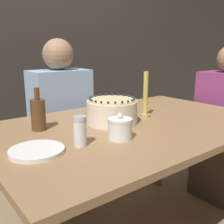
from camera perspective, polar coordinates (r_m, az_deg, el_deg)
wall_behind at (r=2.54m, az=-17.84°, el=16.59°), size 8.00×0.05×2.60m
dining_table at (r=1.41m, az=4.61°, el=-6.74°), size 1.47×0.93×0.76m
cake at (r=1.35m, az=-0.00°, el=0.16°), size 0.26×0.26×0.14m
sugar_bowl at (r=1.12m, az=1.75°, el=-3.60°), size 0.11×0.11×0.11m
sugar_shaker at (r=1.04m, az=-6.98°, el=-4.12°), size 0.05×0.05×0.12m
plate_stack at (r=1.02m, az=-16.06°, el=-8.11°), size 0.20×0.20×0.02m
candle at (r=1.48m, az=7.28°, el=2.80°), size 0.06×0.06×0.26m
bottle at (r=1.28m, az=-15.76°, el=-0.43°), size 0.07×0.07×0.20m
person_man_blue_shirt at (r=1.93m, az=-10.86°, el=-5.13°), size 0.40×0.34×1.21m
person_woman_floral at (r=2.17m, az=23.21°, el=-4.51°), size 0.34×0.40×1.17m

